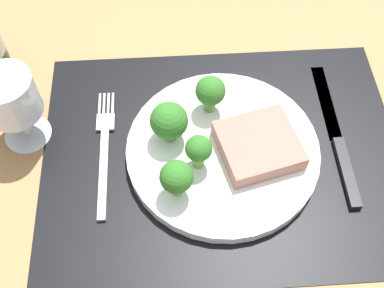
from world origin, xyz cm
name	(u,v)px	position (x,y,z in cm)	size (l,w,h in cm)	color
ground_plane	(222,161)	(0.00, 0.00, -1.50)	(140.00, 110.00, 3.00)	#996D42
placemat	(222,154)	(0.00, 0.00, 0.15)	(46.55, 35.28, 0.30)	black
plate	(223,151)	(0.00, 0.00, 1.10)	(24.66, 24.66, 1.60)	white
steak	(259,145)	(4.33, -0.70, 3.06)	(9.42, 8.88, 2.31)	#9E6B5B
broccoli_center	(169,121)	(-6.64, 1.99, 5.37)	(4.77, 4.77, 5.97)	#5B8942
broccoli_back_left	(199,150)	(-3.30, -2.22, 5.17)	(3.29, 3.29, 5.20)	#6B994C
broccoli_near_steak	(210,92)	(-1.19, 6.27, 5.41)	(3.92, 3.92, 5.67)	#5B8942
broccoli_near_fork	(176,177)	(-6.09, -5.95, 5.48)	(3.94, 3.94, 5.70)	#6B994C
fork	(104,150)	(-15.27, 1.42, 0.55)	(2.40, 19.20, 0.50)	silver
knife	(338,143)	(15.34, 0.53, 0.60)	(1.80, 23.00, 0.80)	black
wine_glass	(11,100)	(-25.60, 4.82, 7.51)	(6.93, 6.93, 11.07)	silver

